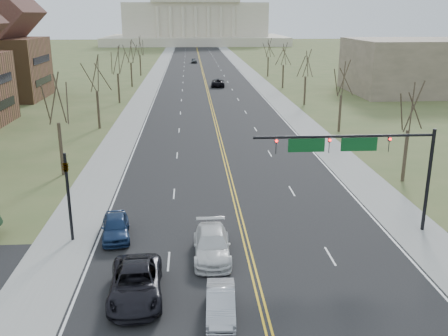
{
  "coord_description": "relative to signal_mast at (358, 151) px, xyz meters",
  "views": [
    {
      "loc": [
        -3.5,
        -17.48,
        14.37
      ],
      "look_at": [
        -0.98,
        19.35,
        3.0
      ],
      "focal_mm": 40.0,
      "sensor_mm": 36.0,
      "label": 1
    }
  ],
  "objects": [
    {
      "name": "sidewalk_left",
      "position": [
        -19.45,
        96.5,
        -5.75
      ],
      "size": [
        4.0,
        380.0,
        0.03
      ],
      "primitive_type": "cube",
      "color": "gray",
      "rests_on": "ground"
    },
    {
      "name": "center_line",
      "position": [
        -7.45,
        96.5,
        -5.75
      ],
      "size": [
        0.42,
        380.0,
        0.01
      ],
      "primitive_type": "cube",
      "color": "gold",
      "rests_on": "road"
    },
    {
      "name": "signal_mast",
      "position": [
        0.0,
        0.0,
        0.0
      ],
      "size": [
        12.12,
        0.44,
        7.2
      ],
      "color": "black",
      "rests_on": "ground"
    },
    {
      "name": "tree_r_1",
      "position": [
        8.05,
        30.5,
        0.79
      ],
      "size": [
        3.74,
        3.74,
        8.5
      ],
      "color": "#32261D",
      "rests_on": "ground"
    },
    {
      "name": "car_sb_outer_lead",
      "position": [
        -14.0,
        -7.44,
        -4.93
      ],
      "size": [
        3.05,
        6.06,
        1.65
      ],
      "primitive_type": "imported",
      "rotation": [
        0.0,
        0.0,
        0.05
      ],
      "color": "black",
      "rests_on": "road"
    },
    {
      "name": "edge_line_left",
      "position": [
        -17.25,
        96.5,
        -5.75
      ],
      "size": [
        0.15,
        380.0,
        0.01
      ],
      "primitive_type": "cube",
      "color": "silver",
      "rests_on": "road"
    },
    {
      "name": "bldg_right_mass",
      "position": [
        32.55,
        62.5,
        -0.76
      ],
      "size": [
        25.0,
        20.0,
        10.0
      ],
      "primitive_type": "cube",
      "color": "brown",
      "rests_on": "ground"
    },
    {
      "name": "tree_r_4",
      "position": [
        8.05,
        90.5,
        0.79
      ],
      "size": [
        3.74,
        3.74,
        8.5
      ],
      "color": "#32261D",
      "rests_on": "ground"
    },
    {
      "name": "tree_r_2",
      "position": [
        8.05,
        50.5,
        0.79
      ],
      "size": [
        3.74,
        3.74,
        8.5
      ],
      "color": "#32261D",
      "rests_on": "ground"
    },
    {
      "name": "tree_r_0",
      "position": [
        8.05,
        10.5,
        0.79
      ],
      "size": [
        3.74,
        3.74,
        8.5
      ],
      "color": "#32261D",
      "rests_on": "ground"
    },
    {
      "name": "tree_l_4",
      "position": [
        -22.95,
        94.5,
        1.18
      ],
      "size": [
        3.96,
        3.96,
        9.0
      ],
      "color": "#32261D",
      "rests_on": "ground"
    },
    {
      "name": "tree_r_3",
      "position": [
        8.05,
        70.5,
        0.79
      ],
      "size": [
        3.74,
        3.74,
        8.5
      ],
      "color": "#32261D",
      "rests_on": "ground"
    },
    {
      "name": "car_sb_inner_second",
      "position": [
        -9.78,
        -3.05,
        -4.95
      ],
      "size": [
        2.28,
        5.52,
        1.6
      ],
      "primitive_type": "imported",
      "rotation": [
        0.0,
        0.0,
        -0.01
      ],
      "color": "silver",
      "rests_on": "road"
    },
    {
      "name": "tree_l_2",
      "position": [
        -22.95,
        54.5,
        1.18
      ],
      "size": [
        3.96,
        3.96,
        9.0
      ],
      "color": "#32261D",
      "rests_on": "ground"
    },
    {
      "name": "edge_line_right",
      "position": [
        2.35,
        96.5,
        -5.75
      ],
      "size": [
        0.15,
        380.0,
        0.01
      ],
      "primitive_type": "cube",
      "color": "silver",
      "rests_on": "road"
    },
    {
      "name": "tree_l_1",
      "position": [
        -22.95,
        34.5,
        1.18
      ],
      "size": [
        3.96,
        3.96,
        9.0
      ],
      "color": "#32261D",
      "rests_on": "ground"
    },
    {
      "name": "capitol",
      "position": [
        -7.45,
        236.41,
        8.44
      ],
      "size": [
        90.0,
        60.0,
        50.0
      ],
      "color": "beige",
      "rests_on": "ground"
    },
    {
      "name": "sidewalk_right",
      "position": [
        4.55,
        96.5,
        -5.75
      ],
      "size": [
        4.0,
        380.0,
        0.03
      ],
      "primitive_type": "cube",
      "color": "gray",
      "rests_on": "ground"
    },
    {
      "name": "car_sb_outer_second",
      "position": [
        -16.1,
        0.2,
        -4.98
      ],
      "size": [
        2.41,
        4.7,
        1.53
      ],
      "primitive_type": "imported",
      "rotation": [
        0.0,
        0.0,
        0.14
      ],
      "color": "navy",
      "rests_on": "road"
    },
    {
      "name": "car_sb_inner_lead",
      "position": [
        -9.63,
        -9.36,
        -5.08
      ],
      "size": [
        1.62,
        4.12,
        1.34
      ],
      "primitive_type": "imported",
      "rotation": [
        0.0,
        0.0,
        -0.05
      ],
      "color": "#AAACB2",
      "rests_on": "road"
    },
    {
      "name": "cross_road",
      "position": [
        -7.45,
        -7.5,
        -5.76
      ],
      "size": [
        120.0,
        14.0,
        0.01
      ],
      "primitive_type": "cube",
      "color": "black",
      "rests_on": "ground"
    },
    {
      "name": "car_far_nb",
      "position": [
        -5.03,
        73.65,
        -4.93
      ],
      "size": [
        3.1,
        6.05,
        1.64
      ],
      "primitive_type": "imported",
      "rotation": [
        0.0,
        0.0,
        3.08
      ],
      "color": "black",
      "rests_on": "road"
    },
    {
      "name": "tree_l_3",
      "position": [
        -22.95,
        74.5,
        1.18
      ],
      "size": [
        3.96,
        3.96,
        9.0
      ],
      "color": "#32261D",
      "rests_on": "ground"
    },
    {
      "name": "tree_l_0",
      "position": [
        -22.95,
        14.5,
        1.18
      ],
      "size": [
        3.96,
        3.96,
        9.0
      ],
      "color": "#32261D",
      "rests_on": "ground"
    },
    {
      "name": "car_far_sb",
      "position": [
        -9.44,
        127.0,
        -5.01
      ],
      "size": [
        1.83,
        4.37,
        1.48
      ],
      "primitive_type": "imported",
      "rotation": [
        0.0,
        0.0,
        0.02
      ],
      "color": "#4F5257",
      "rests_on": "road"
    },
    {
      "name": "road",
      "position": [
        -7.45,
        96.5,
        -5.76
      ],
      "size": [
        20.0,
        380.0,
        0.01
      ],
      "primitive_type": "cube",
      "color": "black",
      "rests_on": "ground"
    },
    {
      "name": "signal_left",
      "position": [
        -18.95,
        0.0,
        -2.05
      ],
      "size": [
        0.32,
        0.36,
        6.0
      ],
      "color": "black",
      "rests_on": "ground"
    }
  ]
}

